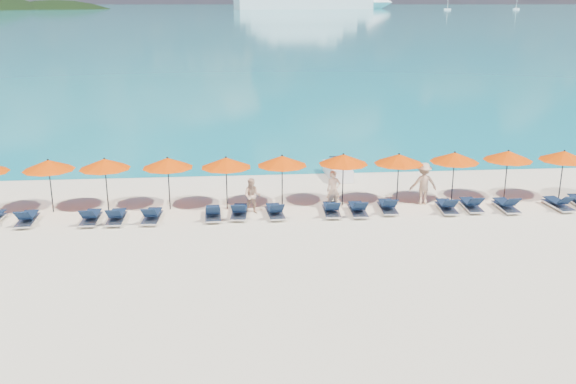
{
  "coord_description": "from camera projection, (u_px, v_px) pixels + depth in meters",
  "views": [
    {
      "loc": [
        -2.1,
        -21.07,
        8.5
      ],
      "look_at": [
        0.0,
        3.0,
        1.2
      ],
      "focal_mm": 40.0,
      "sensor_mm": 36.0,
      "label": 1
    }
  ],
  "objects": [
    {
      "name": "ground",
      "position": [
        295.0,
        249.0,
        22.73
      ],
      "size": [
        1400.0,
        1400.0,
        0.0
      ],
      "primitive_type": "plane",
      "color": "beige"
    },
    {
      "name": "sea",
      "position": [
        232.0,
        7.0,
        652.17
      ],
      "size": [
        1600.0,
        1300.0,
        0.01
      ],
      "primitive_type": "cube",
      "color": "#1FA9B2",
      "rests_on": "ground"
    },
    {
      "name": "headland_small",
      "position": [
        60.0,
        51.0,
        554.45
      ],
      "size": [
        162.0,
        126.0,
        85.5
      ],
      "color": "black",
      "rests_on": "ground"
    },
    {
      "name": "sailboat_near",
      "position": [
        447.0,
        9.0,
        495.08
      ],
      "size": [
        5.24,
        1.75,
        9.6
      ],
      "color": "silver",
      "rests_on": "ground"
    },
    {
      "name": "sailboat_far",
      "position": [
        516.0,
        9.0,
        512.97
      ],
      "size": [
        5.15,
        1.72,
        9.45
      ],
      "color": "silver",
      "rests_on": "ground"
    },
    {
      "name": "jetski",
      "position": [
        338.0,
        170.0,
        31.68
      ],
      "size": [
        1.16,
        2.64,
        0.92
      ],
      "rotation": [
        0.0,
        0.0,
        0.08
      ],
      "color": "silver",
      "rests_on": "ground"
    },
    {
      "name": "beachgoer_a",
      "position": [
        333.0,
        190.0,
        26.76
      ],
      "size": [
        0.65,
        0.47,
        1.66
      ],
      "primitive_type": "imported",
      "rotation": [
        0.0,
        0.0,
        0.12
      ],
      "color": "tan",
      "rests_on": "ground"
    },
    {
      "name": "beachgoer_b",
      "position": [
        252.0,
        196.0,
        26.28
      ],
      "size": [
        0.78,
        0.53,
        1.49
      ],
      "primitive_type": "imported",
      "rotation": [
        0.0,
        0.0,
        -0.16
      ],
      "color": "tan",
      "rests_on": "ground"
    },
    {
      "name": "beachgoer_c",
      "position": [
        423.0,
        183.0,
        27.44
      ],
      "size": [
        1.2,
        0.59,
        1.83
      ],
      "primitive_type": "imported",
      "rotation": [
        0.0,
        0.0,
        3.18
      ],
      "color": "tan",
      "rests_on": "ground"
    },
    {
      "name": "umbrella_1",
      "position": [
        48.0,
        165.0,
        26.06
      ],
      "size": [
        2.1,
        2.1,
        2.28
      ],
      "color": "black",
      "rests_on": "ground"
    },
    {
      "name": "umbrella_2",
      "position": [
        105.0,
        164.0,
        26.26
      ],
      "size": [
        2.1,
        2.1,
        2.28
      ],
      "color": "black",
      "rests_on": "ground"
    },
    {
      "name": "umbrella_3",
      "position": [
        168.0,
        163.0,
        26.41
      ],
      "size": [
        2.1,
        2.1,
        2.28
      ],
      "color": "black",
      "rests_on": "ground"
    },
    {
      "name": "umbrella_4",
      "position": [
        226.0,
        162.0,
        26.47
      ],
      "size": [
        2.1,
        2.1,
        2.28
      ],
      "color": "black",
      "rests_on": "ground"
    },
    {
      "name": "umbrella_5",
      "position": [
        282.0,
        161.0,
        26.76
      ],
      "size": [
        2.1,
        2.1,
        2.28
      ],
      "color": "black",
      "rests_on": "ground"
    },
    {
      "name": "umbrella_6",
      "position": [
        343.0,
        159.0,
        27.0
      ],
      "size": [
        2.1,
        2.1,
        2.28
      ],
      "color": "black",
      "rests_on": "ground"
    },
    {
      "name": "umbrella_7",
      "position": [
        399.0,
        159.0,
        27.03
      ],
      "size": [
        2.1,
        2.1,
        2.28
      ],
      "color": "black",
      "rests_on": "ground"
    },
    {
      "name": "umbrella_8",
      "position": [
        455.0,
        157.0,
        27.34
      ],
      "size": [
        2.1,
        2.1,
        2.28
      ],
      "color": "black",
      "rests_on": "ground"
    },
    {
      "name": "umbrella_9",
      "position": [
        508.0,
        156.0,
        27.63
      ],
      "size": [
        2.1,
        2.1,
        2.28
      ],
      "color": "black",
      "rests_on": "ground"
    },
    {
      "name": "umbrella_10",
      "position": [
        564.0,
        156.0,
        27.61
      ],
      "size": [
        2.1,
        2.1,
        2.28
      ],
      "color": "black",
      "rests_on": "ground"
    },
    {
      "name": "lounger_2",
      "position": [
        27.0,
        218.0,
        25.16
      ],
      "size": [
        0.69,
        1.73,
        0.66
      ],
      "rotation": [
        0.0,
        0.0,
        0.04
      ],
      "color": "silver",
      "rests_on": "ground"
    },
    {
      "name": "lounger_3",
      "position": [
        91.0,
        217.0,
        25.3
      ],
      "size": [
        0.63,
        1.7,
        0.66
      ],
      "rotation": [
        0.0,
        0.0,
        -0.01
      ],
      "color": "silver",
      "rests_on": "ground"
    },
    {
      "name": "lounger_4",
      "position": [
        116.0,
        217.0,
        25.36
      ],
      "size": [
        0.62,
        1.7,
        0.66
      ],
      "rotation": [
        0.0,
        0.0,
        0.0
      ],
      "color": "silver",
      "rests_on": "ground"
    },
    {
      "name": "lounger_5",
      "position": [
        152.0,
        216.0,
        25.48
      ],
      "size": [
        0.73,
        1.74,
        0.66
      ],
      "rotation": [
        0.0,
        0.0,
        -0.07
      ],
      "color": "silver",
      "rests_on": "ground"
    },
    {
      "name": "lounger_6",
      "position": [
        213.0,
        213.0,
        25.77
      ],
      "size": [
        0.68,
        1.72,
        0.66
      ],
      "rotation": [
        0.0,
        0.0,
        0.03
      ],
      "color": "silver",
      "rests_on": "ground"
    },
    {
      "name": "lounger_7",
      "position": [
        239.0,
        211.0,
        25.97
      ],
      "size": [
        0.78,
        1.75,
        0.66
      ],
      "rotation": [
        0.0,
        0.0,
        -0.1
      ],
      "color": "silver",
      "rests_on": "ground"
    },
    {
      "name": "lounger_8",
      "position": [
        275.0,
        211.0,
        26.02
      ],
      "size": [
        0.75,
        1.74,
        0.66
      ],
      "rotation": [
        0.0,
        0.0,
        0.08
      ],
      "color": "silver",
      "rests_on": "ground"
    },
    {
      "name": "lounger_9",
      "position": [
        331.0,
        209.0,
        26.24
      ],
      "size": [
        0.69,
        1.72,
        0.66
      ],
      "rotation": [
        0.0,
        0.0,
        -0.04
      ],
      "color": "silver",
      "rests_on": "ground"
    },
    {
      "name": "lounger_10",
      "position": [
        358.0,
        209.0,
        26.28
      ],
      "size": [
        0.65,
        1.71,
        0.66
      ],
      "rotation": [
        0.0,
        0.0,
        -0.02
      ],
      "color": "silver",
      "rests_on": "ground"
    },
    {
      "name": "lounger_11",
      "position": [
        388.0,
        206.0,
        26.63
      ],
      "size": [
        0.7,
        1.73,
        0.66
      ],
      "rotation": [
        0.0,
        0.0,
        -0.05
      ],
      "color": "silver",
      "rests_on": "ground"
    },
    {
      "name": "lounger_12",
      "position": [
        447.0,
        206.0,
        26.64
      ],
      "size": [
        0.73,
        1.74,
        0.66
      ],
      "rotation": [
        0.0,
        0.0,
        -0.07
      ],
      "color": "silver",
      "rests_on": "ground"
    },
    {
      "name": "lounger_13",
      "position": [
        471.0,
        204.0,
        26.86
      ],
      "size": [
        0.7,
        1.73,
        0.66
      ],
      "rotation": [
        0.0,
        0.0,
        -0.05
      ],
      "color": "silver",
      "rests_on": "ground"
    },
    {
      "name": "lounger_14",
      "position": [
        506.0,
        205.0,
        26.78
      ],
      "size": [
        0.63,
        1.7,
        0.66
      ],
      "rotation": [
        0.0,
        0.0,
        0.01
      ],
      "color": "silver",
      "rests_on": "ground"
    },
    {
      "name": "lounger_15",
      "position": [
        559.0,
        203.0,
        27.0
      ],
      "size": [
        0.75,
        1.74,
        0.66
      ],
      "rotation": [
        0.0,
        0.0,
        0.08
      ],
      "color": "silver",
      "rests_on": "ground"
    }
  ]
}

